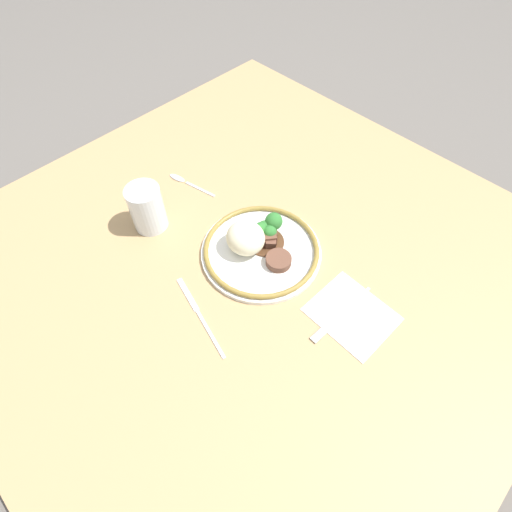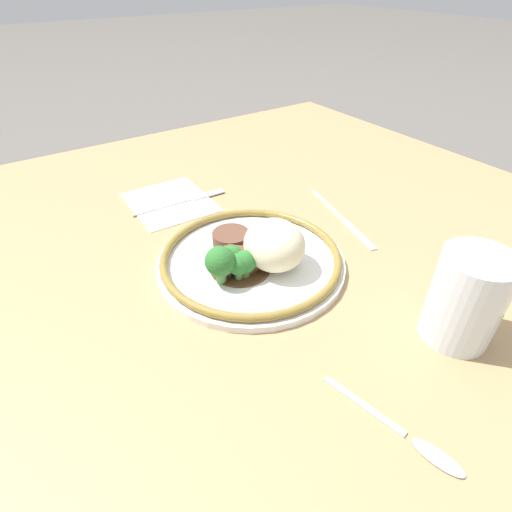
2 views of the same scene
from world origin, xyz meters
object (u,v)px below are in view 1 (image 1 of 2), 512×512
object	(u,v)px
juice_glass	(148,210)
knife	(198,313)
plate	(259,246)
fork	(336,319)
spoon	(183,181)

from	to	relation	value
juice_glass	knife	world-z (taller)	juice_glass
plate	fork	size ratio (longest dim) A/B	1.52
juice_glass	knife	size ratio (longest dim) A/B	0.55
fork	knife	world-z (taller)	fork
spoon	juice_glass	bearing A→B (deg)	101.74
juice_glass	fork	xyz separation A→B (m)	(-0.50, -0.12, -0.05)
plate	spoon	size ratio (longest dim) A/B	1.86
juice_glass	fork	size ratio (longest dim) A/B	0.63
plate	knife	bearing A→B (deg)	96.78
fork	plate	bearing A→B (deg)	-90.67
plate	spoon	bearing A→B (deg)	-4.37
plate	juice_glass	world-z (taller)	juice_glass
plate	juice_glass	bearing A→B (deg)	27.29
juice_glass	spoon	size ratio (longest dim) A/B	0.77
plate	fork	distance (m)	0.25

